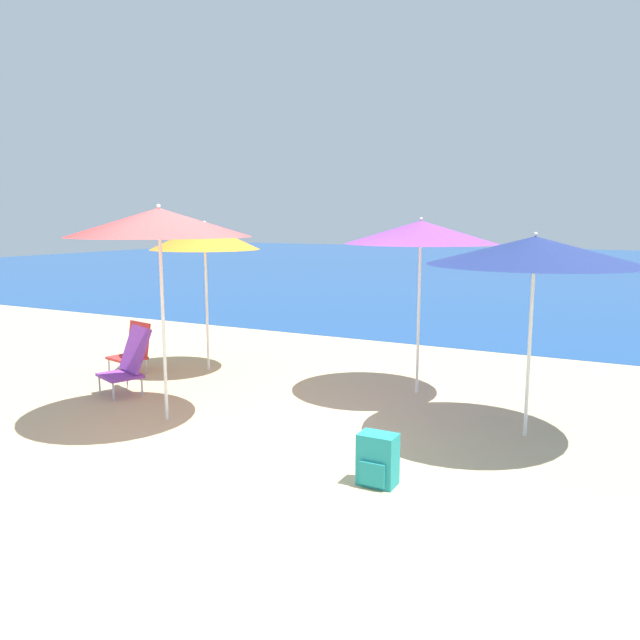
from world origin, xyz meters
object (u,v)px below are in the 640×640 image
at_px(beach_umbrella_orange, 205,237).
at_px(beach_chair_purple, 129,361).
at_px(beach_umbrella_navy, 535,251).
at_px(backpack_teal, 377,460).
at_px(beach_chair_red, 133,348).
at_px(beach_umbrella_red, 159,223).
at_px(beach_umbrella_purple, 421,232).

relative_size(beach_umbrella_orange, beach_chair_purple, 2.58).
distance_m(beach_umbrella_navy, backpack_teal, 2.60).
distance_m(beach_umbrella_orange, backpack_teal, 4.85).
xyz_separation_m(beach_umbrella_orange, beach_umbrella_navy, (4.61, -0.77, -0.06)).
bearing_deg(beach_chair_red, beach_umbrella_red, -23.51).
distance_m(beach_umbrella_navy, beach_chair_purple, 5.01).
xyz_separation_m(beach_chair_red, beach_chair_purple, (0.76, -0.86, 0.06)).
bearing_deg(beach_umbrella_red, beach_chair_red, 142.29).
distance_m(beach_umbrella_red, beach_umbrella_purple, 3.12).
relative_size(beach_umbrella_red, beach_umbrella_navy, 1.12).
bearing_deg(beach_chair_red, backpack_teal, -9.02).
distance_m(beach_umbrella_orange, beach_umbrella_navy, 4.68).
height_order(beach_umbrella_navy, beach_chair_red, beach_umbrella_navy).
distance_m(beach_umbrella_red, beach_chair_red, 3.01).
height_order(beach_umbrella_purple, beach_umbrella_navy, beach_umbrella_purple).
relative_size(beach_umbrella_purple, backpack_teal, 5.05).
bearing_deg(beach_umbrella_red, beach_chair_purple, 151.73).
bearing_deg(beach_chair_purple, beach_umbrella_orange, 106.44).
height_order(beach_umbrella_navy, beach_chair_purple, beach_umbrella_navy).
relative_size(beach_umbrella_navy, beach_chair_red, 2.90).
height_order(beach_umbrella_red, beach_umbrella_purple, beach_umbrella_red).
xyz_separation_m(beach_chair_red, backpack_teal, (4.62, -1.98, -0.14)).
relative_size(beach_umbrella_orange, beach_chair_red, 3.01).
height_order(beach_umbrella_orange, beach_chair_purple, beach_umbrella_orange).
bearing_deg(beach_umbrella_navy, beach_umbrella_orange, 170.48).
bearing_deg(beach_umbrella_purple, backpack_teal, -77.60).
relative_size(beach_umbrella_purple, beach_chair_red, 3.07).
bearing_deg(beach_umbrella_purple, beach_chair_purple, -152.47).
xyz_separation_m(beach_umbrella_purple, beach_umbrella_navy, (1.50, -1.02, -0.15)).
bearing_deg(beach_umbrella_red, beach_umbrella_navy, 19.78).
relative_size(beach_umbrella_red, beach_chair_red, 3.25).
xyz_separation_m(beach_umbrella_orange, beach_umbrella_purple, (3.11, 0.24, 0.09)).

